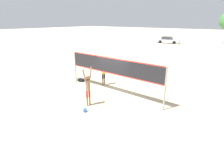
# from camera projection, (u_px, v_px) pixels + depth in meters

# --- Properties ---
(ground_plane) EXTENTS (200.00, 200.00, 0.00)m
(ground_plane) POSITION_uv_depth(u_px,v_px,m) (112.00, 94.00, 11.92)
(ground_plane) COLOR beige
(volleyball_net) EXTENTS (7.37, 0.09, 2.49)m
(volleyball_net) POSITION_uv_depth(u_px,v_px,m) (112.00, 68.00, 11.37)
(volleyball_net) COLOR gray
(volleyball_net) RESTS_ON ground_plane
(player_spiker) EXTENTS (0.28, 0.72, 2.29)m
(player_spiker) POSITION_uv_depth(u_px,v_px,m) (88.00, 86.00, 9.94)
(player_spiker) COLOR #8C664C
(player_spiker) RESTS_ON ground_plane
(player_blocker) EXTENTS (0.28, 0.72, 2.23)m
(player_blocker) POSITION_uv_depth(u_px,v_px,m) (103.00, 70.00, 13.19)
(player_blocker) COLOR #8C664C
(player_blocker) RESTS_ON ground_plane
(volleyball) EXTENTS (0.23, 0.23, 0.23)m
(volleyball) POSITION_uv_depth(u_px,v_px,m) (85.00, 110.00, 9.52)
(volleyball) COLOR blue
(volleyball) RESTS_ON ground_plane
(gear_bag) EXTENTS (0.51, 0.33, 0.22)m
(gear_bag) POSITION_uv_depth(u_px,v_px,m) (81.00, 80.00, 14.29)
(gear_bag) COLOR black
(gear_bag) RESTS_ON ground_plane
(parked_car_mid) EXTENTS (4.89, 2.46, 1.40)m
(parked_car_mid) POSITION_uv_depth(u_px,v_px,m) (168.00, 40.00, 37.78)
(parked_car_mid) COLOR #B7B7BC
(parked_car_mid) RESTS_ON ground_plane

